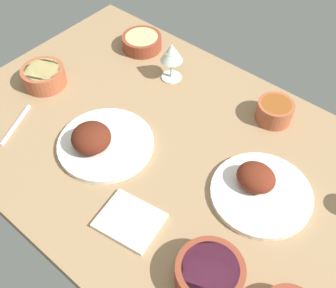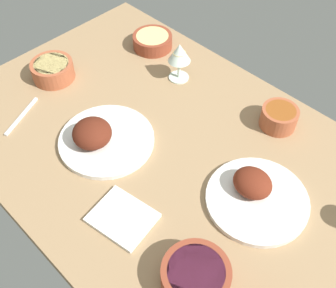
# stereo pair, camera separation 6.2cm
# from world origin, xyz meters

# --- Properties ---
(dining_table) EXTENTS (1.40, 0.90, 0.04)m
(dining_table) POSITION_xyz_m (0.00, 0.00, 0.02)
(dining_table) COLOR #937551
(dining_table) RESTS_ON ground
(plate_far_side) EXTENTS (0.27, 0.27, 0.08)m
(plate_far_side) POSITION_xyz_m (-0.29, -0.04, 0.06)
(plate_far_side) COLOR silver
(plate_far_side) RESTS_ON dining_table
(plate_near_viewer) EXTENTS (0.29, 0.29, 0.09)m
(plate_near_viewer) POSITION_xyz_m (0.16, 0.13, 0.07)
(plate_near_viewer) COLOR silver
(plate_near_viewer) RESTS_ON dining_table
(bowl_pasta) EXTENTS (0.14, 0.14, 0.06)m
(bowl_pasta) POSITION_xyz_m (0.51, 0.05, 0.07)
(bowl_pasta) COLOR #A35133
(bowl_pasta) RESTS_ON dining_table
(bowl_soup) EXTENTS (0.11, 0.11, 0.06)m
(bowl_soup) POSITION_xyz_m (-0.17, -0.31, 0.07)
(bowl_soup) COLOR #A35133
(bowl_soup) RESTS_ON dining_table
(bowl_potatoes) EXTENTS (0.15, 0.15, 0.05)m
(bowl_potatoes) POSITION_xyz_m (0.39, -0.31, 0.07)
(bowl_potatoes) COLOR brown
(bowl_potatoes) RESTS_ON dining_table
(bowl_onions) EXTENTS (0.16, 0.16, 0.06)m
(bowl_onions) POSITION_xyz_m (-0.33, 0.24, 0.07)
(bowl_onions) COLOR brown
(bowl_onions) RESTS_ON dining_table
(wine_glass) EXTENTS (0.08, 0.08, 0.14)m
(wine_glass) POSITION_xyz_m (0.20, -0.25, 0.14)
(wine_glass) COLOR silver
(wine_glass) RESTS_ON dining_table
(folded_napkin) EXTENTS (0.17, 0.15, 0.01)m
(folded_napkin) POSITION_xyz_m (-0.08, 0.25, 0.05)
(folded_napkin) COLOR white
(folded_napkin) RESTS_ON dining_table
(spoon_loose) EXTENTS (0.08, 0.16, 0.01)m
(spoon_loose) POSITION_xyz_m (0.42, 0.23, 0.04)
(spoon_loose) COLOR silver
(spoon_loose) RESTS_ON dining_table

